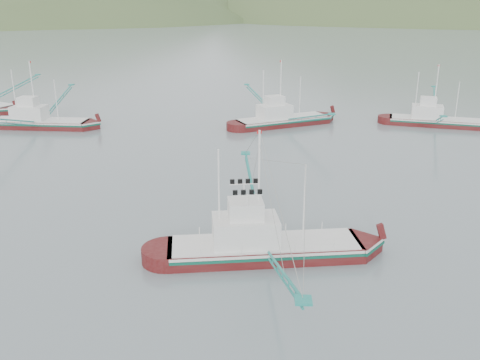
{
  "coord_description": "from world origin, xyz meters",
  "views": [
    {
      "loc": [
        1.44,
        -35.76,
        17.77
      ],
      "look_at": [
        0.0,
        6.0,
        3.2
      ],
      "focal_mm": 40.0,
      "sensor_mm": 36.0,
      "label": 1
    }
  ],
  "objects_px": {
    "main_boat": "(262,236)",
    "bg_boat_left": "(38,118)",
    "bg_boat_far": "(282,111)",
    "bg_boat_right": "(435,114)"
  },
  "relations": [
    {
      "from": "bg_boat_left",
      "to": "bg_boat_right",
      "type": "distance_m",
      "value": 56.03
    },
    {
      "from": "bg_boat_left",
      "to": "bg_boat_far",
      "type": "xyz_separation_m",
      "value": [
        34.2,
        2.59,
        0.67
      ]
    },
    {
      "from": "main_boat",
      "to": "bg_boat_right",
      "type": "xyz_separation_m",
      "value": [
        24.79,
        41.26,
        0.08
      ]
    },
    {
      "from": "bg_boat_left",
      "to": "bg_boat_far",
      "type": "height_order",
      "value": "bg_boat_left"
    },
    {
      "from": "main_boat",
      "to": "bg_boat_right",
      "type": "relative_size",
      "value": 1.1
    },
    {
      "from": "main_boat",
      "to": "bg_boat_far",
      "type": "bearing_deg",
      "value": 77.99
    },
    {
      "from": "main_boat",
      "to": "bg_boat_left",
      "type": "relative_size",
      "value": 1.0
    },
    {
      "from": "main_boat",
      "to": "bg_boat_far",
      "type": "height_order",
      "value": "main_boat"
    },
    {
      "from": "bg_boat_left",
      "to": "bg_boat_far",
      "type": "relative_size",
      "value": 1.07
    },
    {
      "from": "main_boat",
      "to": "bg_boat_left",
      "type": "distance_m",
      "value": 49.16
    }
  ]
}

